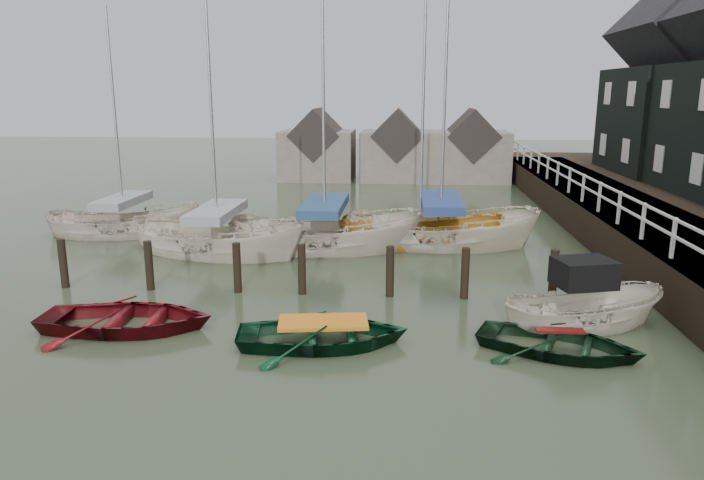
# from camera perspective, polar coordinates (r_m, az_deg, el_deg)

# --- Properties ---
(ground) EXTENTS (120.00, 120.00, 0.00)m
(ground) POSITION_cam_1_polar(r_m,az_deg,el_deg) (14.40, -1.75, -8.79)
(ground) COLOR #2D3A24
(ground) RESTS_ON ground
(pier) EXTENTS (3.04, 32.00, 2.70)m
(pier) POSITION_cam_1_polar(r_m,az_deg,el_deg) (24.98, 23.29, 1.41)
(pier) COLOR black
(pier) RESTS_ON ground
(mooring_pilings) EXTENTS (13.72, 0.22, 1.80)m
(mooring_pilings) POSITION_cam_1_polar(r_m,az_deg,el_deg) (17.18, -4.29, -3.32)
(mooring_pilings) COLOR black
(mooring_pilings) RESTS_ON ground
(far_sheds) EXTENTS (14.00, 4.08, 4.39)m
(far_sheds) POSITION_cam_1_polar(r_m,az_deg,el_deg) (39.40, 3.91, 8.19)
(far_sheds) COLOR #665B51
(far_sheds) RESTS_ON ground
(rowboat_red) EXTENTS (4.14, 3.06, 0.83)m
(rowboat_red) POSITION_cam_1_polar(r_m,az_deg,el_deg) (15.72, -19.70, -7.65)
(rowboat_red) COLOR #5C0D13
(rowboat_red) RESTS_ON ground
(rowboat_green) EXTENTS (4.08, 3.17, 0.78)m
(rowboat_green) POSITION_cam_1_polar(r_m,az_deg,el_deg) (13.99, -2.61, -9.48)
(rowboat_green) COLOR #08331A
(rowboat_green) RESTS_ON ground
(rowboat_dkgreen) EXTENTS (4.04, 3.48, 0.70)m
(rowboat_dkgreen) POSITION_cam_1_polar(r_m,az_deg,el_deg) (14.26, 18.23, -9.72)
(rowboat_dkgreen) COLOR black
(rowboat_dkgreen) RESTS_ON ground
(motorboat) EXTENTS (4.20, 2.45, 2.36)m
(motorboat) POSITION_cam_1_polar(r_m,az_deg,el_deg) (15.89, 20.16, -7.04)
(motorboat) COLOR beige
(motorboat) RESTS_ON ground
(sailboat_a) EXTENTS (6.75, 3.84, 10.14)m
(sailboat_a) POSITION_cam_1_polar(r_m,az_deg,el_deg) (21.89, -12.04, -1.10)
(sailboat_a) COLOR beige
(sailboat_a) RESTS_ON ground
(sailboat_b) EXTENTS (6.93, 2.95, 11.97)m
(sailboat_b) POSITION_cam_1_polar(r_m,az_deg,el_deg) (22.07, -2.48, -0.68)
(sailboat_b) COLOR beige
(sailboat_b) RESTS_ON ground
(sailboat_c) EXTENTS (6.00, 2.55, 9.89)m
(sailboat_c) POSITION_cam_1_polar(r_m,az_deg,el_deg) (22.69, 6.15, -0.49)
(sailboat_c) COLOR gold
(sailboat_c) RESTS_ON ground
(sailboat_d) EXTENTS (6.99, 2.86, 12.64)m
(sailboat_d) POSITION_cam_1_polar(r_m,az_deg,el_deg) (22.81, 8.00, -0.34)
(sailboat_d) COLOR beige
(sailboat_d) RESTS_ON ground
(sailboat_e) EXTENTS (6.06, 3.19, 9.51)m
(sailboat_e) POSITION_cam_1_polar(r_m,az_deg,el_deg) (25.81, -19.93, 0.59)
(sailboat_e) COLOR beige
(sailboat_e) RESTS_ON ground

